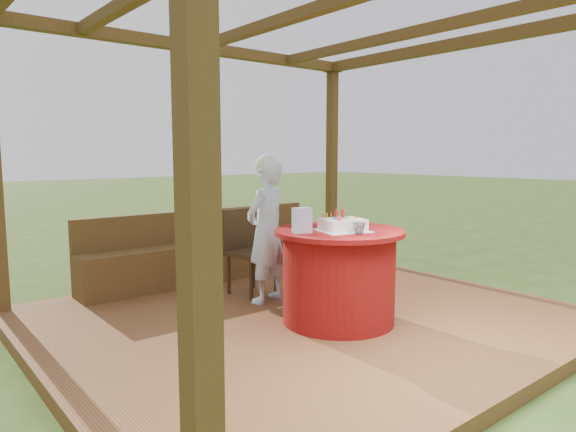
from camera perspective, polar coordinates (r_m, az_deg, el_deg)
The scene contains 10 objects.
ground at distance 4.83m, azimuth 1.91°, elevation -12.15°, with size 60.00×60.00×0.00m, color #33501A.
deck at distance 4.81m, azimuth 1.92°, elevation -11.48°, with size 4.50×4.00×0.12m, color brown.
pergola at distance 4.64m, azimuth 2.04°, elevation 17.23°, with size 4.50×4.00×2.72m.
bench at distance 6.08m, azimuth -8.78°, elevation -4.47°, with size 3.00×0.42×0.80m.
table at distance 4.49m, azimuth 5.66°, elevation -6.57°, with size 1.12×1.12×0.81m.
chair at distance 5.40m, azimuth -4.57°, elevation -3.41°, with size 0.49×0.49×0.88m.
elderly_woman at distance 5.03m, azimuth -2.40°, elevation -1.45°, with size 0.58×0.46×1.45m.
birthday_cake at distance 4.33m, azimuth 6.10°, elevation -0.97°, with size 0.48×0.48×0.18m.
gift_bag at distance 4.20m, azimuth 1.57°, elevation -0.48°, with size 0.15×0.09×0.21m, color #CD84B0.
drinking_glass at distance 4.17m, azimuth 7.90°, elevation -1.39°, with size 0.10×0.10×0.09m, color white.
Camera 1 is at (-3.00, -3.44, 1.57)m, focal length 32.00 mm.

